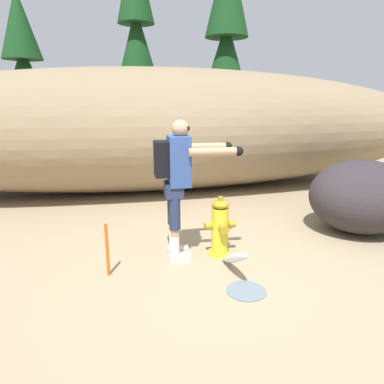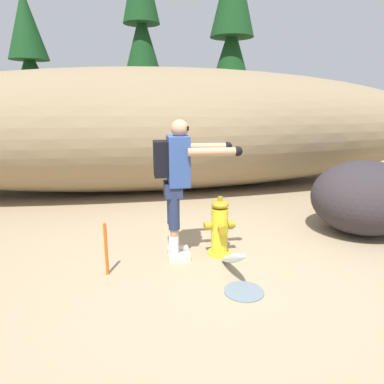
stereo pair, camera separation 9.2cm
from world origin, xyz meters
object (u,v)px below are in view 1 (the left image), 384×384
object	(u,v)px
utility_worker	(179,173)
boulder_large	(361,196)
boulder_small	(348,194)
survey_stake	(107,250)
fire_hydrant	(220,228)

from	to	relation	value
utility_worker	boulder_large	bearing A→B (deg)	8.79
boulder_small	survey_stake	world-z (taller)	survey_stake
fire_hydrant	boulder_large	world-z (taller)	boulder_large
utility_worker	boulder_large	size ratio (longest dim) A/B	1.13
fire_hydrant	survey_stake	xyz separation A→B (m)	(-1.36, -0.24, -0.05)
survey_stake	boulder_small	bearing A→B (deg)	21.06
utility_worker	survey_stake	distance (m)	1.17
boulder_large	survey_stake	distance (m)	3.65
utility_worker	boulder_small	distance (m)	3.70
fire_hydrant	survey_stake	size ratio (longest dim) A/B	1.26
boulder_large	fire_hydrant	bearing A→B (deg)	-171.80
utility_worker	boulder_large	xyz separation A→B (m)	(2.75, 0.29, -0.52)
boulder_small	survey_stake	size ratio (longest dim) A/B	1.39
boulder_large	boulder_small	world-z (taller)	boulder_large
fire_hydrant	survey_stake	world-z (taller)	fire_hydrant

